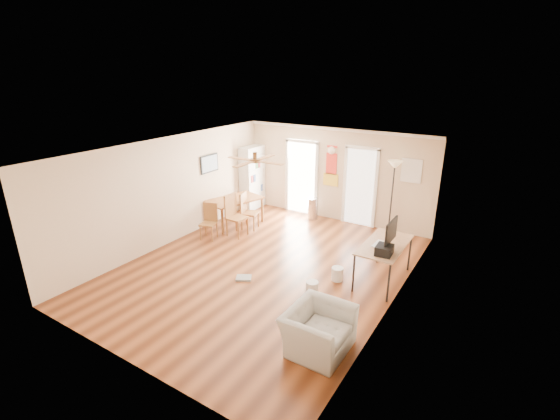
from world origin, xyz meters
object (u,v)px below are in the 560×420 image
Objects in this scene: bookshelf at (252,178)px; wastebasket_a at (337,274)px; printer at (384,250)px; trash_can at (313,209)px; dining_chair_near at (208,222)px; wastebasket_b at (312,288)px; armchair at (318,330)px; dining_table at (235,211)px; computer_desk at (383,262)px; dining_chair_right_a at (250,211)px; dining_chair_right_b at (237,216)px; torchiere_lamp at (391,199)px.

bookshelf is 4.98m from wastebasket_a.
trash_can is at bearing 132.16° from printer.
dining_chair_near reaches higher than trash_can.
wastebasket_b is 0.27× the size of armchair.
dining_table is 5.23× the size of wastebasket_a.
computer_desk is at bearing -3.16° from armchair.
dining_table is 3.94m from wastebasket_a.
trash_can reaches higher than wastebasket_a.
dining_table is 1.48× the size of dining_chair_right_a.
computer_desk is (3.92, -0.82, -0.08)m from dining_chair_right_a.
wastebasket_b is at bearing -30.99° from dining_table.
dining_chair_right_b is 3.88× the size of wastebasket_b.
dining_table reaches higher than wastebasket_b.
printer is (4.05, -0.72, 0.37)m from dining_chair_right_b.
dining_chair_right_b is 3.93m from computer_desk.
printer is 1.18m from wastebasket_a.
dining_chair_right_a is 1.08× the size of dining_chair_near.
bookshelf is 2.63m from dining_chair_near.
wastebasket_b is (2.97, -1.50, -0.40)m from dining_chair_right_b.
dining_chair_right_b is at bearing 165.65° from printer.
bookshelf is at bearing 147.23° from printer.
dining_chair_right_a reaches higher than computer_desk.
dining_chair_near is 0.60× the size of computer_desk.
dining_chair_right_b is 0.74m from dining_chair_near.
bookshelf reaches higher than trash_can.
wastebasket_b is (2.97, -2.06, -0.35)m from dining_chair_right_a.
torchiere_lamp is at bearing 20.03° from bookshelf.
torchiere_lamp is 5.05m from armchair.
dining_chair_right_a is 1.89m from trash_can.
bookshelf is 2.15m from trash_can.
printer is at bearing -98.92° from dining_chair_right_b.
dining_chair_right_a is at bearing 158.19° from printer.
dining_table is at bearing 69.86° from dining_chair_right_a.
bookshelf reaches higher than dining_table.
computer_desk is (4.47, -0.87, 0.04)m from dining_table.
bookshelf is 1.31× the size of dining_table.
wastebasket_b is at bearing -62.61° from trash_can.
wastebasket_a is at bearing -20.13° from dining_chair_near.
bookshelf is 6.90× the size of wastebasket_b.
wastebasket_a is (2.04, -2.82, -0.17)m from trash_can.
dining_chair_right_b reaches higher than dining_chair_right_a.
bookshelf reaches higher than printer.
bookshelf reaches higher than dining_chair_near.
armchair is at bearing -84.74° from torchiere_lamp.
wastebasket_a is at bearing 176.60° from printer.
torchiere_lamp reaches higher than wastebasket_a.
dining_chair_near reaches higher than dining_table.
torchiere_lamp is (3.29, 1.61, 0.48)m from dining_chair_right_a.
torchiere_lamp reaches higher than dining_chair_right_a.
trash_can is 0.61× the size of armchair.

